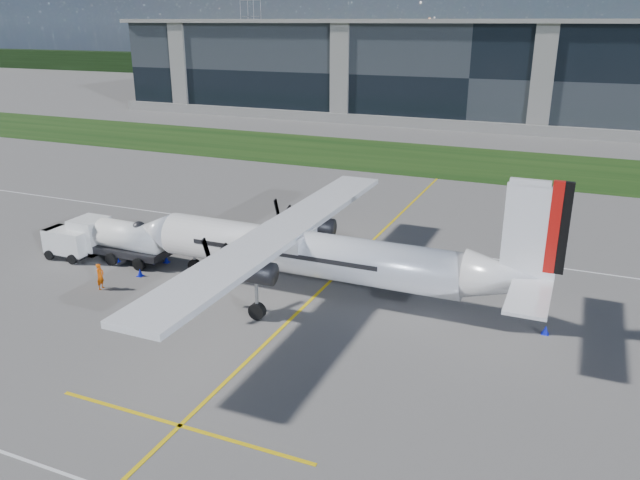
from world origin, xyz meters
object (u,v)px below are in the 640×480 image
at_px(turboprop_aircraft, 320,230).
at_px(safety_cone_tail, 545,330).
at_px(fuel_tanker_truck, 113,239).
at_px(baggage_tug, 70,244).
at_px(safety_cone_nose_port, 140,272).
at_px(safety_cone_nose_stbd, 166,259).
at_px(safety_cone_fwd, 117,258).
at_px(pylon_west, 251,22).
at_px(ground_crew_person, 100,275).

relative_size(turboprop_aircraft, safety_cone_tail, 54.58).
bearing_deg(fuel_tanker_truck, baggage_tug, -160.39).
relative_size(baggage_tug, safety_cone_nose_port, 6.73).
bearing_deg(turboprop_aircraft, safety_cone_nose_stbd, 176.09).
distance_m(turboprop_aircraft, safety_cone_fwd, 15.28).
relative_size(safety_cone_nose_stbd, safety_cone_tail, 1.00).
bearing_deg(turboprop_aircraft, pylon_west, 120.35).
bearing_deg(baggage_tug, ground_crew_person, -30.91).
xyz_separation_m(turboprop_aircraft, safety_cone_tail, (12.66, 0.14, -3.84)).
distance_m(pylon_west, ground_crew_person, 163.25).
height_order(safety_cone_nose_stbd, safety_cone_fwd, same).
distance_m(baggage_tug, safety_cone_nose_port, 6.61).
bearing_deg(safety_cone_tail, pylon_west, 124.03).
relative_size(fuel_tanker_truck, safety_cone_nose_stbd, 14.90).
height_order(pylon_west, safety_cone_nose_port, pylon_west).
distance_m(baggage_tug, safety_cone_fwd, 3.57).
xyz_separation_m(baggage_tug, ground_crew_person, (5.61, -3.36, -0.08)).
distance_m(pylon_west, baggage_tug, 157.84).
xyz_separation_m(turboprop_aircraft, ground_crew_person, (-12.61, -4.34, -3.16)).
distance_m(turboprop_aircraft, ground_crew_person, 13.71).
bearing_deg(safety_cone_nose_port, ground_crew_person, -109.63).
bearing_deg(safety_cone_nose_stbd, baggage_tug, -164.99).
height_order(turboprop_aircraft, safety_cone_fwd, turboprop_aircraft).
bearing_deg(safety_cone_tail, ground_crew_person, -169.93).
bearing_deg(baggage_tug, safety_cone_nose_stbd, 15.01).
distance_m(ground_crew_person, safety_cone_tail, 25.68).
bearing_deg(fuel_tanker_truck, safety_cone_fwd, -39.85).
height_order(turboprop_aircraft, safety_cone_nose_port, turboprop_aircraft).
distance_m(ground_crew_person, safety_cone_nose_port, 2.76).
relative_size(turboprop_aircraft, fuel_tanker_truck, 3.66).
bearing_deg(safety_cone_fwd, baggage_tug, -170.42).
bearing_deg(safety_cone_fwd, turboprop_aircraft, 1.56).
height_order(ground_crew_person, safety_cone_nose_stbd, ground_crew_person).
distance_m(pylon_west, safety_cone_tail, 172.00).
relative_size(safety_cone_tail, safety_cone_nose_port, 1.00).
bearing_deg(ground_crew_person, safety_cone_nose_stbd, -17.62).
relative_size(pylon_west, turboprop_aircraft, 1.10).
height_order(ground_crew_person, safety_cone_fwd, ground_crew_person).
relative_size(fuel_tanker_truck, safety_cone_nose_port, 14.90).
xyz_separation_m(fuel_tanker_truck, safety_cone_fwd, (0.54, -0.45, -1.15)).
distance_m(safety_cone_nose_stbd, safety_cone_nose_port, 2.62).
bearing_deg(pylon_west, fuel_tanker_truck, -64.46).
bearing_deg(pylon_west, baggage_tug, -65.57).
height_order(fuel_tanker_truck, safety_cone_tail, fuel_tanker_truck).
bearing_deg(fuel_tanker_truck, pylon_west, 115.54).
relative_size(fuel_tanker_truck, baggage_tug, 2.21).
xyz_separation_m(pylon_west, ground_crew_person, (70.63, -146.51, -14.07)).
height_order(turboprop_aircraft, safety_cone_nose_stbd, turboprop_aircraft).
xyz_separation_m(ground_crew_person, safety_cone_nose_port, (0.90, 2.52, -0.68)).
distance_m(turboprop_aircraft, safety_cone_nose_stbd, 12.25).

